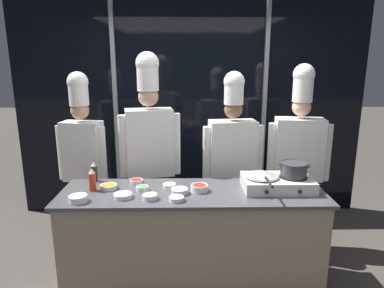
{
  "coord_description": "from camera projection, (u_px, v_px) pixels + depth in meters",
  "views": [
    {
      "loc": [
        -0.05,
        -2.71,
        1.96
      ],
      "look_at": [
        0.0,
        0.25,
        1.24
      ],
      "focal_mm": 32.0,
      "sensor_mm": 36.0,
      "label": 1
    }
  ],
  "objects": [
    {
      "name": "prep_bowl_noodles",
      "position": [
        180.0,
        191.0,
        2.83
      ],
      "size": [
        0.14,
        0.14,
        0.05
      ],
      "color": "white",
      "rests_on": "demo_counter"
    },
    {
      "name": "ground_plane",
      "position": [
        192.0,
        283.0,
        3.1
      ],
      "size": [
        24.0,
        24.0,
        0.0
      ],
      "primitive_type": "plane",
      "color": "#47423D"
    },
    {
      "name": "frying_pan",
      "position": [
        262.0,
        174.0,
        2.89
      ],
      "size": [
        0.29,
        0.5,
        0.05
      ],
      "color": "#ADAFB5",
      "rests_on": "portable_stove"
    },
    {
      "name": "prep_bowl_chili_flakes",
      "position": [
        199.0,
        188.0,
        2.87
      ],
      "size": [
        0.15,
        0.15,
        0.06
      ],
      "color": "white",
      "rests_on": "demo_counter"
    },
    {
      "name": "squeeze_bottle_chili",
      "position": [
        92.0,
        180.0,
        2.88
      ],
      "size": [
        0.06,
        0.06,
        0.2
      ],
      "color": "red",
      "rests_on": "demo_counter"
    },
    {
      "name": "prep_bowl_bean_sprouts",
      "position": [
        123.0,
        195.0,
        2.74
      ],
      "size": [
        0.15,
        0.15,
        0.04
      ],
      "color": "white",
      "rests_on": "demo_counter"
    },
    {
      "name": "chef_head",
      "position": [
        83.0,
        149.0,
        3.48
      ],
      "size": [
        0.51,
        0.27,
        1.86
      ],
      "rotation": [
        0.0,
        0.0,
        2.97
      ],
      "color": "#4C4C51",
      "rests_on": "ground_plane"
    },
    {
      "name": "prep_bowl_shrimp",
      "position": [
        150.0,
        196.0,
        2.71
      ],
      "size": [
        0.12,
        0.12,
        0.04
      ],
      "color": "white",
      "rests_on": "demo_counter"
    },
    {
      "name": "chef_line",
      "position": [
        232.0,
        153.0,
        3.49
      ],
      "size": [
        0.62,
        0.29,
        1.87
      ],
      "rotation": [
        0.0,
        0.0,
        3.24
      ],
      "color": "#2D3856",
      "rests_on": "ground_plane"
    },
    {
      "name": "prep_bowl_bell_pepper",
      "position": [
        136.0,
        181.0,
        3.07
      ],
      "size": [
        0.12,
        0.12,
        0.04
      ],
      "color": "white",
      "rests_on": "demo_counter"
    },
    {
      "name": "prep_bowl_ginger",
      "position": [
        169.0,
        186.0,
        2.95
      ],
      "size": [
        0.12,
        0.12,
        0.04
      ],
      "color": "white",
      "rests_on": "demo_counter"
    },
    {
      "name": "portable_stove",
      "position": [
        277.0,
        183.0,
        2.91
      ],
      "size": [
        0.58,
        0.38,
        0.12
      ],
      "color": "silver",
      "rests_on": "demo_counter"
    },
    {
      "name": "prep_bowl_carrots",
      "position": [
        108.0,
        186.0,
        2.93
      ],
      "size": [
        0.15,
        0.15,
        0.04
      ],
      "color": "white",
      "rests_on": "demo_counter"
    },
    {
      "name": "demo_counter",
      "position": [
        192.0,
        239.0,
        2.99
      ],
      "size": [
        2.23,
        0.66,
        0.89
      ],
      "color": "gray",
      "rests_on": "ground_plane"
    },
    {
      "name": "chef_pastry",
      "position": [
        298.0,
        150.0,
        3.48
      ],
      "size": [
        0.62,
        0.3,
        1.94
      ],
      "rotation": [
        0.0,
        0.0,
        3.02
      ],
      "color": "#2D3856",
      "rests_on": "ground_plane"
    },
    {
      "name": "window_wall_back",
      "position": [
        190.0,
        110.0,
        4.32
      ],
      "size": [
        4.36,
        0.09,
        2.7
      ],
      "color": "black",
      "rests_on": "ground_plane"
    },
    {
      "name": "stock_pot",
      "position": [
        294.0,
        169.0,
        2.89
      ],
      "size": [
        0.25,
        0.23,
        0.12
      ],
      "color": "#333335",
      "rests_on": "portable_stove"
    },
    {
      "name": "chef_sous",
      "position": [
        150.0,
        142.0,
        3.42
      ],
      "size": [
        0.6,
        0.32,
        2.05
      ],
      "rotation": [
        0.0,
        0.0,
        3.34
      ],
      "color": "#4C4C51",
      "rests_on": "ground_plane"
    },
    {
      "name": "prep_bowl_rice",
      "position": [
        176.0,
        198.0,
        2.68
      ],
      "size": [
        0.12,
        0.12,
        0.04
      ],
      "color": "white",
      "rests_on": "demo_counter"
    },
    {
      "name": "prep_bowl_onion",
      "position": [
        78.0,
        198.0,
        2.66
      ],
      "size": [
        0.14,
        0.14,
        0.05
      ],
      "color": "white",
      "rests_on": "demo_counter"
    },
    {
      "name": "prep_bowl_scallions",
      "position": [
        142.0,
        188.0,
        2.88
      ],
      "size": [
        0.11,
        0.11,
        0.05
      ],
      "color": "white",
      "rests_on": "demo_counter"
    },
    {
      "name": "squeeze_bottle_soy",
      "position": [
        94.0,
        172.0,
        3.11
      ],
      "size": [
        0.06,
        0.06,
        0.18
      ],
      "color": "#332319",
      "rests_on": "demo_counter"
    }
  ]
}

